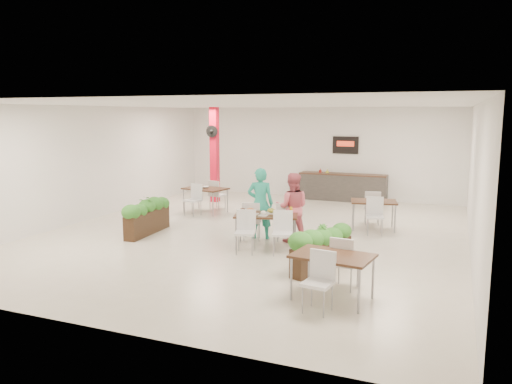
{
  "coord_description": "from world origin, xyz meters",
  "views": [
    {
      "loc": [
        4.62,
        -11.3,
        2.98
      ],
      "look_at": [
        0.13,
        -0.21,
        1.1
      ],
      "focal_mm": 35.0,
      "sensor_mm": 36.0,
      "label": 1
    }
  ],
  "objects_px": {
    "service_counter": "(343,186)",
    "side_table_a": "(205,192)",
    "planter_left": "(147,214)",
    "side_table_c": "(333,262)",
    "diner_woman": "(292,208)",
    "red_column": "(214,154)",
    "planter_right": "(322,246)",
    "side_table_b": "(374,205)",
    "main_table": "(266,219)",
    "diner_man": "(260,203)"
  },
  "relations": [
    {
      "from": "red_column",
      "to": "service_counter",
      "type": "height_order",
      "value": "red_column"
    },
    {
      "from": "planter_left",
      "to": "planter_right",
      "type": "relative_size",
      "value": 1.12
    },
    {
      "from": "red_column",
      "to": "planter_right",
      "type": "xyz_separation_m",
      "value": [
        5.31,
        -6.02,
        -1.16
      ]
    },
    {
      "from": "diner_man",
      "to": "side_table_a",
      "type": "height_order",
      "value": "diner_man"
    },
    {
      "from": "side_table_c",
      "to": "side_table_a",
      "type": "bearing_deg",
      "value": 140.78
    },
    {
      "from": "planter_left",
      "to": "side_table_c",
      "type": "height_order",
      "value": "planter_left"
    },
    {
      "from": "diner_woman",
      "to": "side_table_c",
      "type": "relative_size",
      "value": 0.98
    },
    {
      "from": "planter_left",
      "to": "side_table_c",
      "type": "distance_m",
      "value": 5.98
    },
    {
      "from": "service_counter",
      "to": "diner_woman",
      "type": "height_order",
      "value": "service_counter"
    },
    {
      "from": "planter_right",
      "to": "main_table",
      "type": "bearing_deg",
      "value": 143.44
    },
    {
      "from": "diner_woman",
      "to": "side_table_c",
      "type": "xyz_separation_m",
      "value": [
        1.75,
        -3.3,
        -0.19
      ]
    },
    {
      "from": "planter_left",
      "to": "side_table_c",
      "type": "xyz_separation_m",
      "value": [
        5.35,
        -2.68,
        0.13
      ]
    },
    {
      "from": "side_table_c",
      "to": "main_table",
      "type": "bearing_deg",
      "value": 137.09
    },
    {
      "from": "service_counter",
      "to": "diner_man",
      "type": "distance_m",
      "value": 6.08
    },
    {
      "from": "side_table_c",
      "to": "planter_right",
      "type": "bearing_deg",
      "value": 118.64
    },
    {
      "from": "diner_man",
      "to": "diner_woman",
      "type": "distance_m",
      "value": 0.8
    },
    {
      "from": "red_column",
      "to": "planter_right",
      "type": "distance_m",
      "value": 8.11
    },
    {
      "from": "side_table_b",
      "to": "side_table_c",
      "type": "bearing_deg",
      "value": -100.56
    },
    {
      "from": "planter_left",
      "to": "side_table_b",
      "type": "height_order",
      "value": "planter_left"
    },
    {
      "from": "planter_left",
      "to": "side_table_a",
      "type": "height_order",
      "value": "planter_left"
    },
    {
      "from": "planter_left",
      "to": "side_table_c",
      "type": "bearing_deg",
      "value": -26.65
    },
    {
      "from": "diner_woman",
      "to": "planter_right",
      "type": "distance_m",
      "value": 2.23
    },
    {
      "from": "red_column",
      "to": "side_table_c",
      "type": "distance_m",
      "value": 9.55
    },
    {
      "from": "planter_right",
      "to": "side_table_b",
      "type": "distance_m",
      "value": 3.89
    },
    {
      "from": "planter_left",
      "to": "diner_man",
      "type": "bearing_deg",
      "value": 12.4
    },
    {
      "from": "service_counter",
      "to": "diner_man",
      "type": "bearing_deg",
      "value": -96.47
    },
    {
      "from": "service_counter",
      "to": "main_table",
      "type": "xyz_separation_m",
      "value": [
        -0.29,
        -6.69,
        0.14
      ]
    },
    {
      "from": "service_counter",
      "to": "planter_right",
      "type": "height_order",
      "value": "service_counter"
    },
    {
      "from": "planter_right",
      "to": "side_table_a",
      "type": "height_order",
      "value": "side_table_a"
    },
    {
      "from": "planter_right",
      "to": "side_table_b",
      "type": "relative_size",
      "value": 0.99
    },
    {
      "from": "planter_right",
      "to": "side_table_c",
      "type": "bearing_deg",
      "value": -69.19
    },
    {
      "from": "planter_left",
      "to": "side_table_b",
      "type": "xyz_separation_m",
      "value": [
        5.17,
        2.63,
        0.13
      ]
    },
    {
      "from": "red_column",
      "to": "side_table_b",
      "type": "bearing_deg",
      "value": -20.74
    },
    {
      "from": "diner_man",
      "to": "planter_left",
      "type": "distance_m",
      "value": 2.89
    },
    {
      "from": "red_column",
      "to": "diner_man",
      "type": "distance_m",
      "value": 5.38
    },
    {
      "from": "side_table_c",
      "to": "side_table_b",
      "type": "bearing_deg",
      "value": 99.77
    },
    {
      "from": "diner_man",
      "to": "side_table_b",
      "type": "xyz_separation_m",
      "value": [
        2.37,
        2.02,
        -0.23
      ]
    },
    {
      "from": "red_column",
      "to": "side_table_b",
      "type": "distance_m",
      "value": 6.16
    },
    {
      "from": "service_counter",
      "to": "planter_left",
      "type": "distance_m",
      "value": 7.5
    },
    {
      "from": "service_counter",
      "to": "side_table_b",
      "type": "height_order",
      "value": "service_counter"
    },
    {
      "from": "service_counter",
      "to": "side_table_a",
      "type": "relative_size",
      "value": 1.8
    },
    {
      "from": "side_table_b",
      "to": "service_counter",
      "type": "bearing_deg",
      "value": 100.28
    },
    {
      "from": "red_column",
      "to": "diner_woman",
      "type": "xyz_separation_m",
      "value": [
        4.11,
        -4.17,
        -0.83
      ]
    },
    {
      "from": "main_table",
      "to": "side_table_c",
      "type": "bearing_deg",
      "value": -50.75
    },
    {
      "from": "diner_man",
      "to": "red_column",
      "type": "bearing_deg",
      "value": -67.09
    },
    {
      "from": "main_table",
      "to": "diner_man",
      "type": "distance_m",
      "value": 0.8
    },
    {
      "from": "main_table",
      "to": "side_table_a",
      "type": "xyz_separation_m",
      "value": [
        -3.13,
        3.04,
        -0.0
      ]
    },
    {
      "from": "side_table_a",
      "to": "planter_left",
      "type": "bearing_deg",
      "value": -79.91
    },
    {
      "from": "main_table",
      "to": "side_table_c",
      "type": "xyz_separation_m",
      "value": [
        2.16,
        -2.64,
        -0.01
      ]
    },
    {
      "from": "main_table",
      "to": "planter_right",
      "type": "xyz_separation_m",
      "value": [
        1.61,
        -1.19,
        -0.15
      ]
    }
  ]
}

